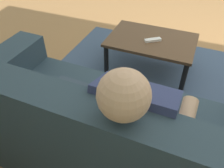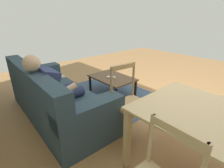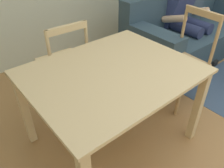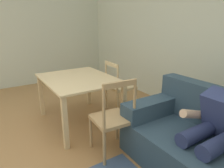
% 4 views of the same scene
% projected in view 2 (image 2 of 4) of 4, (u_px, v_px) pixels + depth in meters
% --- Properties ---
extents(ground_plane, '(8.76, 8.76, 0.00)m').
position_uv_depth(ground_plane, '(176.00, 110.00, 2.96)').
color(ground_plane, '#9E7042').
extents(couch, '(2.16, 0.92, 0.86)m').
position_uv_depth(couch, '(54.00, 99.00, 2.67)').
color(couch, '#2D4251').
rests_on(couch, ground_plane).
extents(person_lounging, '(0.60, 0.93, 1.09)m').
position_uv_depth(person_lounging, '(55.00, 89.00, 2.42)').
color(person_lounging, navy).
rests_on(person_lounging, ground_plane).
extents(coffee_table, '(0.89, 0.61, 0.38)m').
position_uv_depth(coffee_table, '(112.00, 79.00, 3.44)').
color(coffee_table, brown).
rests_on(coffee_table, ground_plane).
extents(tv_remote, '(0.17, 0.14, 0.02)m').
position_uv_depth(tv_remote, '(111.00, 77.00, 3.38)').
color(tv_remote, white).
rests_on(tv_remote, coffee_table).
extents(dining_table, '(1.22, 0.99, 0.73)m').
position_uv_depth(dining_table, '(208.00, 125.00, 1.53)').
color(dining_table, '#D1B27F').
rests_on(dining_table, ground_plane).
extents(dining_chair_facing_couch, '(0.45, 0.45, 0.95)m').
position_uv_depth(dining_chair_facing_couch, '(130.00, 103.00, 2.25)').
color(dining_chair_facing_couch, tan).
rests_on(dining_chair_facing_couch, ground_plane).
extents(area_rug, '(2.01, 1.42, 0.01)m').
position_uv_depth(area_rug, '(112.00, 94.00, 3.56)').
color(area_rug, '#3D5170').
rests_on(area_rug, ground_plane).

